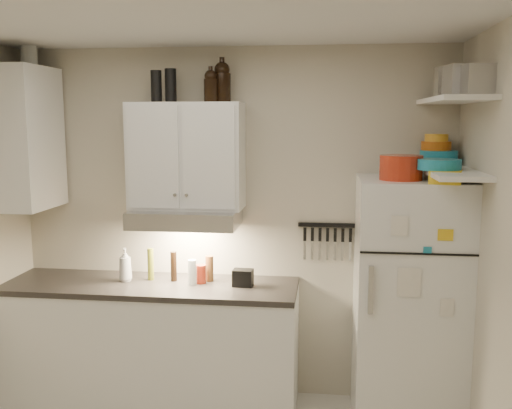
# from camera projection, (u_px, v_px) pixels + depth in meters

# --- Properties ---
(ceiling) EXTENTS (3.20, 3.00, 0.02)m
(ceiling) POSITION_uv_depth(u_px,v_px,m) (177.00, 2.00, 2.59)
(ceiling) COLOR silver
(ceiling) RESTS_ON ground
(back_wall) EXTENTS (3.20, 0.02, 2.60)m
(back_wall) POSITION_uv_depth(u_px,v_px,m) (233.00, 225.00, 4.26)
(back_wall) COLOR #BEB7A2
(back_wall) RESTS_ON ground
(base_cabinet) EXTENTS (2.10, 0.60, 0.88)m
(base_cabinet) POSITION_uv_depth(u_px,v_px,m) (152.00, 347.00, 4.15)
(base_cabinet) COLOR white
(base_cabinet) RESTS_ON floor
(countertop) EXTENTS (2.10, 0.62, 0.04)m
(countertop) POSITION_uv_depth(u_px,v_px,m) (151.00, 286.00, 4.08)
(countertop) COLOR #2D2927
(countertop) RESTS_ON base_cabinet
(upper_cabinet) EXTENTS (0.80, 0.33, 0.75)m
(upper_cabinet) POSITION_uv_depth(u_px,v_px,m) (187.00, 156.00, 4.05)
(upper_cabinet) COLOR white
(upper_cabinet) RESTS_ON back_wall
(side_cabinet) EXTENTS (0.33, 0.55, 1.00)m
(side_cabinet) POSITION_uv_depth(u_px,v_px,m) (26.00, 138.00, 4.04)
(side_cabinet) COLOR white
(side_cabinet) RESTS_ON left_wall
(range_hood) EXTENTS (0.76, 0.46, 0.12)m
(range_hood) POSITION_uv_depth(u_px,v_px,m) (186.00, 218.00, 4.05)
(range_hood) COLOR silver
(range_hood) RESTS_ON back_wall
(fridge) EXTENTS (0.70, 0.68, 1.70)m
(fridge) POSITION_uv_depth(u_px,v_px,m) (408.00, 304.00, 3.83)
(fridge) COLOR white
(fridge) RESTS_ON floor
(shelf_hi) EXTENTS (0.30, 0.95, 0.03)m
(shelf_hi) POSITION_uv_depth(u_px,v_px,m) (453.00, 100.00, 3.48)
(shelf_hi) COLOR white
(shelf_hi) RESTS_ON right_wall
(shelf_lo) EXTENTS (0.30, 0.95, 0.03)m
(shelf_lo) POSITION_uv_depth(u_px,v_px,m) (450.00, 172.00, 3.54)
(shelf_lo) COLOR white
(shelf_lo) RESTS_ON right_wall
(knife_strip) EXTENTS (0.42, 0.02, 0.03)m
(knife_strip) POSITION_uv_depth(u_px,v_px,m) (327.00, 225.00, 4.15)
(knife_strip) COLOR black
(knife_strip) RESTS_ON back_wall
(dutch_oven) EXTENTS (0.32, 0.32, 0.16)m
(dutch_oven) POSITION_uv_depth(u_px,v_px,m) (401.00, 168.00, 3.62)
(dutch_oven) COLOR #AC2A14
(dutch_oven) RESTS_ON fridge
(book_stack) EXTENTS (0.23, 0.27, 0.08)m
(book_stack) POSITION_uv_depth(u_px,v_px,m) (446.00, 177.00, 3.45)
(book_stack) COLOR yellow
(book_stack) RESTS_ON fridge
(spice_jar) EXTENTS (0.08, 0.08, 0.10)m
(spice_jar) POSITION_uv_depth(u_px,v_px,m) (429.00, 172.00, 3.65)
(spice_jar) COLOR silver
(spice_jar) RESTS_ON fridge
(stock_pot) EXTENTS (0.34, 0.34, 0.20)m
(stock_pot) POSITION_uv_depth(u_px,v_px,m) (456.00, 83.00, 3.69)
(stock_pot) COLOR silver
(stock_pot) RESTS_ON shelf_hi
(tin_a) EXTENTS (0.21, 0.19, 0.18)m
(tin_a) POSITION_uv_depth(u_px,v_px,m) (462.00, 81.00, 3.34)
(tin_a) COLOR #AAAAAD
(tin_a) RESTS_ON shelf_hi
(tin_b) EXTENTS (0.19, 0.19, 0.17)m
(tin_b) POSITION_uv_depth(u_px,v_px,m) (479.00, 80.00, 3.19)
(tin_b) COLOR #AAAAAD
(tin_b) RESTS_ON shelf_hi
(bowl_teal) EXTENTS (0.25, 0.25, 0.10)m
(bowl_teal) POSITION_uv_depth(u_px,v_px,m) (438.00, 158.00, 3.84)
(bowl_teal) COLOR teal
(bowl_teal) RESTS_ON shelf_lo
(bowl_orange) EXTENTS (0.20, 0.20, 0.06)m
(bowl_orange) POSITION_uv_depth(u_px,v_px,m) (436.00, 146.00, 3.87)
(bowl_orange) COLOR #BF5911
(bowl_orange) RESTS_ON bowl_teal
(bowl_yellow) EXTENTS (0.16, 0.16, 0.05)m
(bowl_yellow) POSITION_uv_depth(u_px,v_px,m) (436.00, 138.00, 3.86)
(bowl_yellow) COLOR gold
(bowl_yellow) RESTS_ON bowl_orange
(plates) EXTENTS (0.29, 0.29, 0.07)m
(plates) POSITION_uv_depth(u_px,v_px,m) (439.00, 164.00, 3.50)
(plates) COLOR teal
(plates) RESTS_ON shelf_lo
(growler_a) EXTENTS (0.10, 0.10, 0.23)m
(growler_a) POSITION_uv_depth(u_px,v_px,m) (211.00, 86.00, 3.95)
(growler_a) COLOR black
(growler_a) RESTS_ON upper_cabinet
(growler_b) EXTENTS (0.13, 0.13, 0.29)m
(growler_b) POSITION_uv_depth(u_px,v_px,m) (222.00, 82.00, 4.00)
(growler_b) COLOR black
(growler_b) RESTS_ON upper_cabinet
(thermos_a) EXTENTS (0.09, 0.09, 0.23)m
(thermos_a) POSITION_uv_depth(u_px,v_px,m) (171.00, 86.00, 3.99)
(thermos_a) COLOR black
(thermos_a) RESTS_ON upper_cabinet
(thermos_b) EXTENTS (0.09, 0.09, 0.22)m
(thermos_b) POSITION_uv_depth(u_px,v_px,m) (156.00, 86.00, 3.96)
(thermos_b) COLOR black
(thermos_b) RESTS_ON upper_cabinet
(side_jar) EXTENTS (0.15, 0.15, 0.15)m
(side_jar) POSITION_uv_depth(u_px,v_px,m) (29.00, 56.00, 4.06)
(side_jar) COLOR silver
(side_jar) RESTS_ON side_cabinet
(soap_bottle) EXTENTS (0.13, 0.13, 0.27)m
(soap_bottle) POSITION_uv_depth(u_px,v_px,m) (125.00, 263.00, 4.12)
(soap_bottle) COLOR white
(soap_bottle) RESTS_ON countertop
(pepper_mill) EXTENTS (0.07, 0.07, 0.19)m
(pepper_mill) POSITION_uv_depth(u_px,v_px,m) (209.00, 268.00, 4.13)
(pepper_mill) COLOR brown
(pepper_mill) RESTS_ON countertop
(oil_bottle) EXTENTS (0.05, 0.05, 0.24)m
(oil_bottle) POSITION_uv_depth(u_px,v_px,m) (151.00, 264.00, 4.15)
(oil_bottle) COLOR #616619
(oil_bottle) RESTS_ON countertop
(vinegar_bottle) EXTENTS (0.05, 0.05, 0.22)m
(vinegar_bottle) POSITION_uv_depth(u_px,v_px,m) (174.00, 266.00, 4.12)
(vinegar_bottle) COLOR black
(vinegar_bottle) RESTS_ON countertop
(clear_bottle) EXTENTS (0.07, 0.07, 0.18)m
(clear_bottle) POSITION_uv_depth(u_px,v_px,m) (192.00, 272.00, 4.03)
(clear_bottle) COLOR silver
(clear_bottle) RESTS_ON countertop
(red_jar) EXTENTS (0.08, 0.08, 0.13)m
(red_jar) POSITION_uv_depth(u_px,v_px,m) (201.00, 274.00, 4.07)
(red_jar) COLOR #AC2A14
(red_jar) RESTS_ON countertop
(caddy) EXTENTS (0.14, 0.11, 0.12)m
(caddy) POSITION_uv_depth(u_px,v_px,m) (243.00, 278.00, 4.01)
(caddy) COLOR black
(caddy) RESTS_ON countertop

